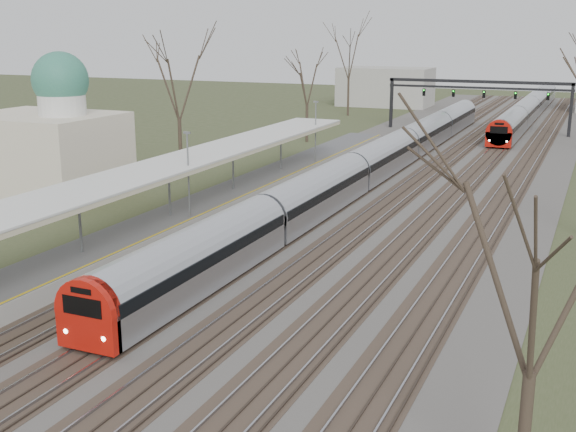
# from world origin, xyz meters

# --- Properties ---
(track_bed) EXTENTS (24.00, 160.00, 0.22)m
(track_bed) POSITION_xyz_m (0.26, 55.00, 0.06)
(track_bed) COLOR #474442
(track_bed) RESTS_ON ground
(platform) EXTENTS (3.50, 69.00, 1.00)m
(platform) POSITION_xyz_m (-9.05, 37.50, 0.50)
(platform) COLOR #9E9B93
(platform) RESTS_ON ground
(canopy) EXTENTS (4.10, 50.00, 3.11)m
(canopy) POSITION_xyz_m (-9.05, 32.99, 3.93)
(canopy) COLOR slate
(canopy) RESTS_ON platform
(dome_building) EXTENTS (10.00, 8.00, 10.30)m
(dome_building) POSITION_xyz_m (-21.71, 38.00, 3.72)
(dome_building) COLOR beige
(dome_building) RESTS_ON ground
(signal_gantry) EXTENTS (21.00, 0.59, 6.08)m
(signal_gantry) POSITION_xyz_m (0.29, 84.99, 4.91)
(signal_gantry) COLOR black
(signal_gantry) RESTS_ON ground
(tree_west_far) EXTENTS (5.50, 5.50, 11.33)m
(tree_west_far) POSITION_xyz_m (-17.00, 48.00, 8.02)
(tree_west_far) COLOR #2D231C
(tree_west_far) RESTS_ON ground
(tree_east_near) EXTENTS (4.50, 4.50, 9.27)m
(tree_east_near) POSITION_xyz_m (13.00, 15.00, 6.55)
(tree_east_near) COLOR #2D231C
(tree_east_near) RESTS_ON ground
(train_near) EXTENTS (2.62, 75.21, 3.05)m
(train_near) POSITION_xyz_m (-2.50, 55.48, 1.48)
(train_near) COLOR #B1B4BC
(train_near) RESTS_ON ground
(train_far) EXTENTS (2.62, 60.21, 3.05)m
(train_far) POSITION_xyz_m (4.50, 102.63, 1.48)
(train_far) COLOR #B1B4BC
(train_far) RESTS_ON ground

